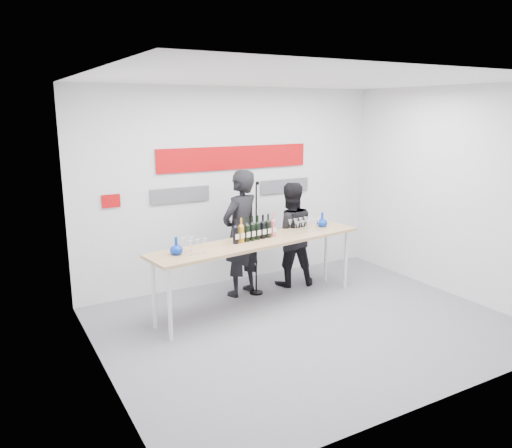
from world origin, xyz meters
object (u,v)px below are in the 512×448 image
at_px(presenter_left, 241,233).
at_px(presenter_right, 290,234).
at_px(tasting_table, 260,245).
at_px(mic_stand, 256,260).

bearing_deg(presenter_left, presenter_right, 158.87).
bearing_deg(tasting_table, mic_stand, 58.18).
xyz_separation_m(presenter_right, mic_stand, (-0.64, -0.10, -0.29)).
height_order(tasting_table, presenter_right, presenter_right).
relative_size(presenter_left, presenter_right, 1.15).
distance_m(tasting_table, presenter_right, 1.01).
distance_m(tasting_table, mic_stand, 0.61).
height_order(tasting_table, presenter_left, presenter_left).
bearing_deg(presenter_right, tasting_table, 48.72).
distance_m(presenter_left, mic_stand, 0.47).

